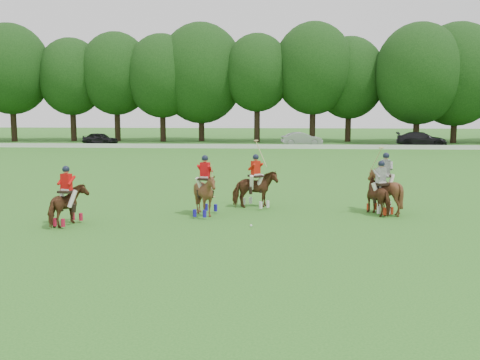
# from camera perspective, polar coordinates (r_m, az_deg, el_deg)

# --- Properties ---
(ground) EXTENTS (180.00, 180.00, 0.00)m
(ground) POSITION_cam_1_polar(r_m,az_deg,el_deg) (17.36, -3.22, -6.46)
(ground) COLOR #28671D
(ground) RESTS_ON ground
(tree_line) EXTENTS (117.98, 14.32, 14.75)m
(tree_line) POSITION_cam_1_polar(r_m,az_deg,el_deg) (64.89, 2.12, 11.34)
(tree_line) COLOR black
(tree_line) RESTS_ON ground
(boundary_rail) EXTENTS (120.00, 0.10, 0.44)m
(boundary_rail) POSITION_cam_1_polar(r_m,az_deg,el_deg) (54.89, 1.52, 3.61)
(boundary_rail) COLOR white
(boundary_rail) RESTS_ON ground
(car_left) EXTENTS (4.29, 2.59, 1.37)m
(car_left) POSITION_cam_1_polar(r_m,az_deg,el_deg) (62.47, -14.69, 4.30)
(car_left) COLOR black
(car_left) RESTS_ON ground
(car_mid) EXTENTS (4.61, 2.20, 1.46)m
(car_mid) POSITION_cam_1_polar(r_m,az_deg,el_deg) (59.38, 6.60, 4.37)
(car_mid) COLOR #9D9DA2
(car_mid) RESTS_ON ground
(car_right) EXTENTS (5.59, 3.02, 1.54)m
(car_right) POSITION_cam_1_polar(r_m,az_deg,el_deg) (61.42, 18.77, 4.16)
(car_right) COLOR black
(car_right) RESTS_ON ground
(polo_red_a) EXTENTS (1.18, 1.85, 2.17)m
(polo_red_a) POSITION_cam_1_polar(r_m,az_deg,el_deg) (20.32, -17.93, -2.49)
(polo_red_a) COLOR #472812
(polo_red_a) RESTS_ON ground
(polo_red_b) EXTENTS (2.06, 2.04, 2.83)m
(polo_red_b) POSITION_cam_1_polar(r_m,az_deg,el_deg) (22.70, 1.68, -0.95)
(polo_red_b) COLOR #472812
(polo_red_b) RESTS_ON ground
(polo_red_c) EXTENTS (1.70, 1.83, 2.40)m
(polo_red_c) POSITION_cam_1_polar(r_m,az_deg,el_deg) (21.04, -3.73, -1.50)
(polo_red_c) COLOR #472812
(polo_red_c) RESTS_ON ground
(polo_stripe_a) EXTENTS (1.44, 1.85, 2.69)m
(polo_stripe_a) POSITION_cam_1_polar(r_m,az_deg,el_deg) (22.07, 14.73, -1.59)
(polo_stripe_a) COLOR #472812
(polo_stripe_a) RESTS_ON ground
(polo_stripe_b) EXTENTS (1.70, 1.84, 2.45)m
(polo_stripe_b) POSITION_cam_1_polar(r_m,az_deg,el_deg) (22.39, 15.19, -1.13)
(polo_stripe_b) COLOR #472812
(polo_stripe_b) RESTS_ON ground
(polo_ball) EXTENTS (0.09, 0.09, 0.09)m
(polo_ball) POSITION_cam_1_polar(r_m,az_deg,el_deg) (19.24, 1.19, -4.89)
(polo_ball) COLOR white
(polo_ball) RESTS_ON ground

